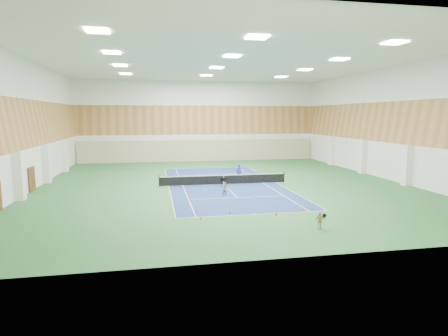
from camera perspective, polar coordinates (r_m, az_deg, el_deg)
The scene contains 21 objects.
ground at distance 37.77m, azimuth -0.07°, elevation -2.48°, with size 40.00×40.00×0.00m, color #2A6232.
room_shell at distance 37.15m, azimuth -0.07°, elevation 6.66°, with size 36.00×40.00×12.00m, color white, non-canonical shape.
wood_cladding at distance 37.16m, azimuth -0.07°, elevation 9.74°, with size 36.00×40.00×8.00m, color #B67843, non-canonical shape.
ceiling_light_grid at distance 37.48m, azimuth -0.08°, elevation 15.74°, with size 21.40×25.40×0.06m, color white, non-canonical shape.
court_surface at distance 37.77m, azimuth -0.07°, elevation -2.47°, with size 10.97×23.77×0.01m, color navy.
tennis_balls_scatter at distance 37.76m, azimuth -0.07°, elevation -2.41°, with size 10.57×22.77×0.07m, color #C6DA25, non-canonical shape.
tennis_net at distance 37.67m, azimuth -0.07°, elevation -1.66°, with size 12.80×0.10×1.10m, color black, non-canonical shape.
back_curtain at distance 56.92m, azimuth -3.72°, elevation 2.67°, with size 35.40×0.16×3.20m, color #C6B793.
door_left_b at distance 38.60m, azimuth -27.24°, elevation -1.49°, with size 0.08×1.80×2.20m, color #593319.
coach at distance 38.57m, azimuth 2.21°, elevation -0.80°, with size 0.71×0.46×1.94m, color #213F9A.
child_court at distance 32.34m, azimuth 0.22°, elevation -3.22°, with size 0.56×0.44×1.16m, color gray.
child_apron at distance 23.69m, azimuth 14.37°, elevation -7.75°, with size 0.64×0.27×1.09m, color tan.
ball_cart at distance 36.29m, azimuth -0.01°, elevation -2.21°, with size 0.51×0.51×0.88m, color black, non-canonical shape.
cone_svc_a at distance 30.50m, azimuth -5.17°, elevation -4.83°, with size 0.21×0.21×0.23m, color #F7490D.
cone_svc_b at distance 30.78m, azimuth -0.66°, elevation -4.68°, with size 0.20×0.20×0.22m, color orange.
cone_svc_c at distance 31.64m, azimuth 4.54°, elevation -4.34°, with size 0.22×0.22×0.24m, color orange.
cone_svc_d at distance 32.79m, azimuth 7.57°, elevation -3.95°, with size 0.21×0.21×0.24m, color orange.
cone_base_a at distance 25.21m, azimuth -3.51°, elevation -7.59°, with size 0.19×0.19×0.21m, color #F6600C.
cone_base_b at distance 26.53m, azimuth 0.93°, elevation -6.77°, with size 0.19×0.19×0.21m, color red.
cone_base_c at distance 26.40m, azimuth 7.96°, elevation -6.91°, with size 0.21×0.21×0.23m, color #F94C0D.
cone_base_d at distance 28.15m, azimuth 11.90°, elevation -6.07°, with size 0.20×0.20×0.21m, color #FC540D.
Camera 1 is at (-6.80, -36.51, 6.87)m, focal length 30.00 mm.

